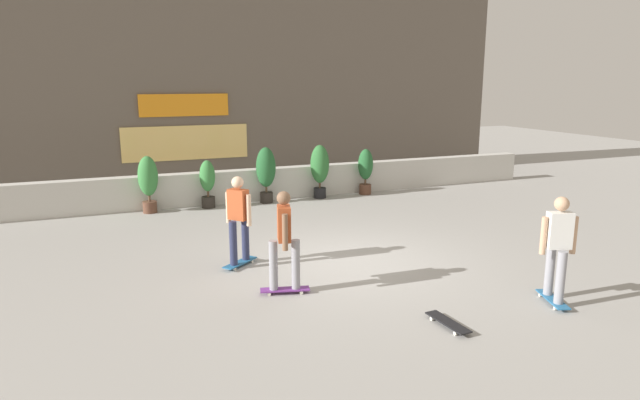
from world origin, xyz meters
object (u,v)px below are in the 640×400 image
potted_plant_0 (148,180)px  skater_by_wall_left (239,217)px  potted_plant_4 (366,169)px  skater_foreground (558,245)px  potted_plant_3 (320,167)px  skateboard_near_camera (448,322)px  potted_plant_1 (208,182)px  skater_far_left (284,238)px  potted_plant_2 (266,170)px

potted_plant_0 → skater_by_wall_left: (1.14, -5.00, 0.08)m
potted_plant_4 → skater_foreground: bearing=-97.1°
potted_plant_0 → potted_plant_3: bearing=0.0°
skateboard_near_camera → potted_plant_1: bearing=101.0°
potted_plant_0 → skater_far_left: bearing=-77.3°
potted_plant_0 → potted_plant_3: potted_plant_3 is taller
skateboard_near_camera → potted_plant_2: bearing=90.3°
potted_plant_2 → potted_plant_0: bearing=180.0°
potted_plant_1 → potted_plant_2: size_ratio=0.82×
potted_plant_4 → skateboard_near_camera: bearing=-109.5°
potted_plant_2 → skater_by_wall_left: skater_by_wall_left is taller
potted_plant_4 → skater_far_left: (-4.79, -6.59, 0.16)m
potted_plant_2 → skater_far_left: 6.80m
potted_plant_2 → potted_plant_3: bearing=0.0°
skater_foreground → skater_by_wall_left: 5.40m
potted_plant_2 → potted_plant_4: size_ratio=1.14×
skater_foreground → skater_far_left: (-3.73, 1.96, 0.00)m
potted_plant_1 → skateboard_near_camera: (1.68, -8.63, -0.65)m
potted_plant_0 → potted_plant_4: 6.27m
potted_plant_0 → skater_foreground: (5.21, -8.55, 0.08)m
potted_plant_2 → skater_by_wall_left: 5.39m
potted_plant_1 → skater_far_left: skater_far_left is taller
potted_plant_2 → potted_plant_3: 1.62m
potted_plant_2 → potted_plant_4: (3.11, 0.00, -0.14)m
potted_plant_0 → skater_far_left: size_ratio=0.88×
potted_plant_2 → potted_plant_1: bearing=180.0°
potted_plant_2 → skater_by_wall_left: size_ratio=0.92×
potted_plant_3 → potted_plant_4: size_ratio=1.14×
potted_plant_3 → skater_foreground: size_ratio=0.92×
potted_plant_2 → skateboard_near_camera: bearing=-89.7°
potted_plant_1 → skateboard_near_camera: bearing=-79.0°
potted_plant_2 → skater_foreground: size_ratio=0.92×
potted_plant_3 → potted_plant_2: bearing=-180.0°
potted_plant_1 → skater_by_wall_left: 5.02m
potted_plant_3 → skateboard_near_camera: potted_plant_3 is taller
skateboard_near_camera → skater_by_wall_left: bearing=119.7°
skater_foreground → potted_plant_2: bearing=103.4°
potted_plant_0 → skateboard_near_camera: potted_plant_0 is taller
potted_plant_4 → skater_by_wall_left: skater_by_wall_left is taller
skater_by_wall_left → skater_far_left: (0.34, -1.59, 0.00)m
potted_plant_1 → potted_plant_4: size_ratio=0.94×
potted_plant_4 → skateboard_near_camera: 9.18m
potted_plant_4 → skater_by_wall_left: size_ratio=0.81×
skater_far_left → skater_by_wall_left: bearing=102.1°
skater_far_left → potted_plant_4: bearing=54.0°
potted_plant_0 → skateboard_near_camera: (3.21, -8.63, -0.80)m
skater_far_left → skateboard_near_camera: size_ratio=2.09×
potted_plant_3 → potted_plant_0: bearing=-180.0°
potted_plant_3 → skater_by_wall_left: (-3.65, -5.00, 0.03)m
potted_plant_1 → potted_plant_2: 1.65m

